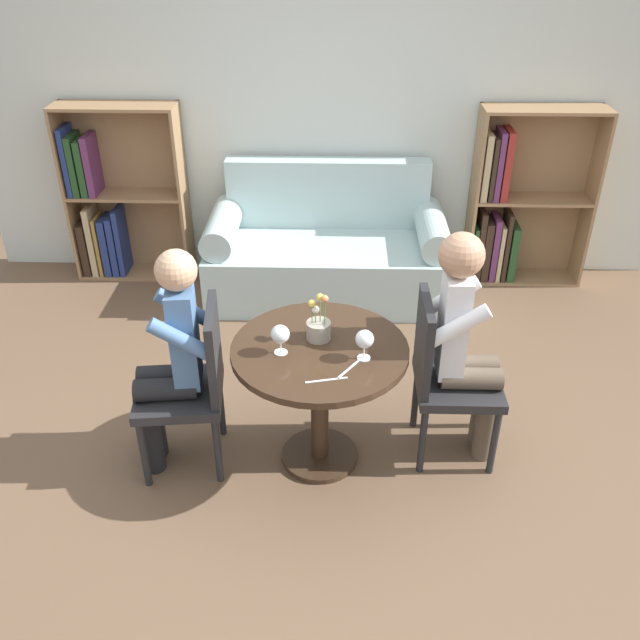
{
  "coord_description": "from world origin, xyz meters",
  "views": [
    {
      "loc": [
        0.08,
        -2.65,
        2.49
      ],
      "look_at": [
        0.0,
        0.05,
        0.82
      ],
      "focal_mm": 38.0,
      "sensor_mm": 36.0,
      "label": 1
    }
  ],
  "objects_px": {
    "bookshelf_left": "(114,202)",
    "couch": "(327,253)",
    "chair_right": "(445,372)",
    "person_left": "(170,360)",
    "chair_left": "(193,381)",
    "flower_vase": "(319,327)",
    "wine_glass_left": "(280,335)",
    "bookshelf_right": "(513,206)",
    "wine_glass_right": "(365,340)",
    "person_right": "(466,342)"
  },
  "relations": [
    {
      "from": "chair_right",
      "to": "wine_glass_right",
      "type": "height_order",
      "value": "chair_right"
    },
    {
      "from": "flower_vase",
      "to": "chair_left",
      "type": "bearing_deg",
      "value": -171.91
    },
    {
      "from": "bookshelf_left",
      "to": "bookshelf_right",
      "type": "bearing_deg",
      "value": -0.01
    },
    {
      "from": "wine_glass_right",
      "to": "chair_left",
      "type": "bearing_deg",
      "value": 174.89
    },
    {
      "from": "chair_right",
      "to": "bookshelf_right",
      "type": "bearing_deg",
      "value": -20.83
    },
    {
      "from": "bookshelf_left",
      "to": "flower_vase",
      "type": "distance_m",
      "value": 2.56
    },
    {
      "from": "chair_right",
      "to": "person_left",
      "type": "bearing_deg",
      "value": 95.23
    },
    {
      "from": "bookshelf_left",
      "to": "couch",
      "type": "bearing_deg",
      "value": -9.51
    },
    {
      "from": "wine_glass_left",
      "to": "flower_vase",
      "type": "distance_m",
      "value": 0.22
    },
    {
      "from": "couch",
      "to": "wine_glass_left",
      "type": "bearing_deg",
      "value": -95.55
    },
    {
      "from": "bookshelf_right",
      "to": "person_right",
      "type": "bearing_deg",
      "value": -108.44
    },
    {
      "from": "wine_glass_right",
      "to": "wine_glass_left",
      "type": "bearing_deg",
      "value": 174.82
    },
    {
      "from": "chair_right",
      "to": "person_left",
      "type": "relative_size",
      "value": 0.75
    },
    {
      "from": "bookshelf_right",
      "to": "wine_glass_right",
      "type": "distance_m",
      "value": 2.46
    },
    {
      "from": "chair_right",
      "to": "bookshelf_left",
      "type": "bearing_deg",
      "value": 48.25
    },
    {
      "from": "chair_right",
      "to": "flower_vase",
      "type": "height_order",
      "value": "flower_vase"
    },
    {
      "from": "wine_glass_left",
      "to": "wine_glass_right",
      "type": "xyz_separation_m",
      "value": [
        0.39,
        -0.03,
        0.0
      ]
    },
    {
      "from": "chair_left",
      "to": "person_left",
      "type": "bearing_deg",
      "value": -85.9
    },
    {
      "from": "chair_right",
      "to": "person_right",
      "type": "bearing_deg",
      "value": -89.89
    },
    {
      "from": "person_left",
      "to": "wine_glass_left",
      "type": "relative_size",
      "value": 8.23
    },
    {
      "from": "chair_left",
      "to": "wine_glass_right",
      "type": "height_order",
      "value": "chair_left"
    },
    {
      "from": "bookshelf_right",
      "to": "bookshelf_left",
      "type": "bearing_deg",
      "value": 179.99
    },
    {
      "from": "bookshelf_left",
      "to": "chair_right",
      "type": "xyz_separation_m",
      "value": [
        2.22,
        -1.97,
        -0.09
      ]
    },
    {
      "from": "bookshelf_right",
      "to": "chair_left",
      "type": "xyz_separation_m",
      "value": [
        -1.99,
        -2.08,
        -0.09
      ]
    },
    {
      "from": "couch",
      "to": "chair_right",
      "type": "height_order",
      "value": "couch"
    },
    {
      "from": "couch",
      "to": "person_right",
      "type": "distance_m",
      "value": 1.88
    },
    {
      "from": "bookshelf_right",
      "to": "chair_left",
      "type": "height_order",
      "value": "bookshelf_right"
    },
    {
      "from": "chair_right",
      "to": "wine_glass_right",
      "type": "bearing_deg",
      "value": 113.64
    },
    {
      "from": "chair_right",
      "to": "flower_vase",
      "type": "xyz_separation_m",
      "value": [
        -0.63,
        -0.02,
        0.27
      ]
    },
    {
      "from": "wine_glass_right",
      "to": "flower_vase",
      "type": "distance_m",
      "value": 0.27
    },
    {
      "from": "flower_vase",
      "to": "couch",
      "type": "bearing_deg",
      "value": 89.74
    },
    {
      "from": "person_left",
      "to": "flower_vase",
      "type": "height_order",
      "value": "person_left"
    },
    {
      "from": "person_right",
      "to": "wine_glass_left",
      "type": "distance_m",
      "value": 0.91
    },
    {
      "from": "bookshelf_right",
      "to": "chair_right",
      "type": "xyz_separation_m",
      "value": [
        -0.74,
        -1.97,
        -0.09
      ]
    },
    {
      "from": "wine_glass_right",
      "to": "person_right",
      "type": "bearing_deg",
      "value": 20.08
    },
    {
      "from": "bookshelf_left",
      "to": "wine_glass_left",
      "type": "xyz_separation_m",
      "value": [
        1.42,
        -2.12,
        0.22
      ]
    },
    {
      "from": "bookshelf_left",
      "to": "wine_glass_right",
      "type": "height_order",
      "value": "bookshelf_left"
    },
    {
      "from": "bookshelf_right",
      "to": "wine_glass_right",
      "type": "height_order",
      "value": "bookshelf_right"
    },
    {
      "from": "couch",
      "to": "chair_left",
      "type": "distance_m",
      "value": 1.93
    },
    {
      "from": "person_right",
      "to": "flower_vase",
      "type": "xyz_separation_m",
      "value": [
        -0.72,
        -0.02,
        0.09
      ]
    },
    {
      "from": "bookshelf_right",
      "to": "chair_right",
      "type": "height_order",
      "value": "bookshelf_right"
    },
    {
      "from": "bookshelf_left",
      "to": "wine_glass_left",
      "type": "relative_size",
      "value": 8.92
    },
    {
      "from": "person_left",
      "to": "wine_glass_left",
      "type": "height_order",
      "value": "person_left"
    },
    {
      "from": "wine_glass_right",
      "to": "chair_right",
      "type": "bearing_deg",
      "value": 23.8
    },
    {
      "from": "chair_right",
      "to": "wine_glass_left",
      "type": "relative_size",
      "value": 6.14
    },
    {
      "from": "chair_right",
      "to": "wine_glass_right",
      "type": "xyz_separation_m",
      "value": [
        -0.41,
        -0.18,
        0.31
      ]
    },
    {
      "from": "bookshelf_left",
      "to": "flower_vase",
      "type": "relative_size",
      "value": 5.29
    },
    {
      "from": "chair_left",
      "to": "flower_vase",
      "type": "relative_size",
      "value": 3.64
    },
    {
      "from": "flower_vase",
      "to": "person_right",
      "type": "bearing_deg",
      "value": 1.76
    },
    {
      "from": "flower_vase",
      "to": "person_left",
      "type": "bearing_deg",
      "value": -171.6
    }
  ]
}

